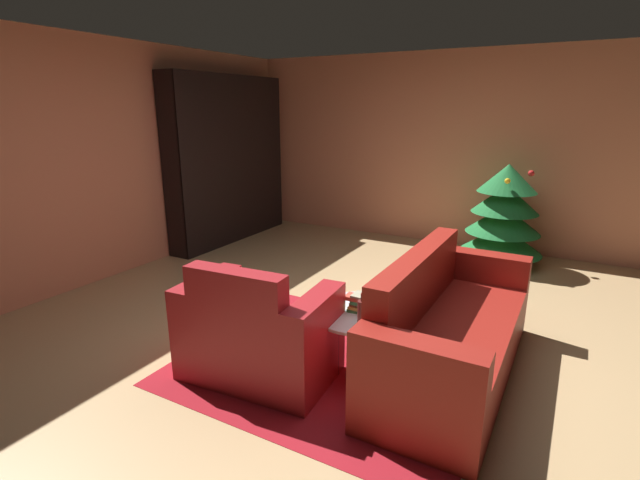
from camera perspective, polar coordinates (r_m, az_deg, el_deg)
name	(u,v)px	position (r m, az deg, el deg)	size (l,w,h in m)	color
ground_plane	(345,340)	(3.97, 3.09, -12.17)	(7.94, 7.94, 0.00)	tan
wall_back	(454,151)	(6.70, 16.13, 10.48)	(6.18, 0.06, 2.60)	tan
wall_left	(89,163)	(5.59, -26.50, 8.46)	(0.06, 6.74, 2.60)	tan
area_rug	(335,363)	(3.66, 1.89, -14.78)	(2.20, 1.91, 0.01)	maroon
bookshelf_unit	(235,161)	(6.87, -10.34, 9.48)	(0.33, 2.15, 2.29)	black
armchair_red	(257,335)	(3.38, -7.71, -11.50)	(1.10, 0.74, 0.88)	maroon
couch_red	(449,334)	(3.53, 15.48, -11.01)	(0.77, 1.97, 0.88)	maroon
coffee_table	(360,316)	(3.42, 4.98, -9.27)	(0.73, 0.73, 0.46)	black
book_stack_on_table	(362,303)	(3.38, 5.12, -7.71)	(0.22, 0.17, 0.13)	#368646
bottle_on_table	(362,311)	(3.18, 5.20, -8.72)	(0.07, 0.07, 0.22)	#51221E
decorated_tree	(504,215)	(6.04, 21.62, 2.90)	(0.96, 0.96, 1.23)	brown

